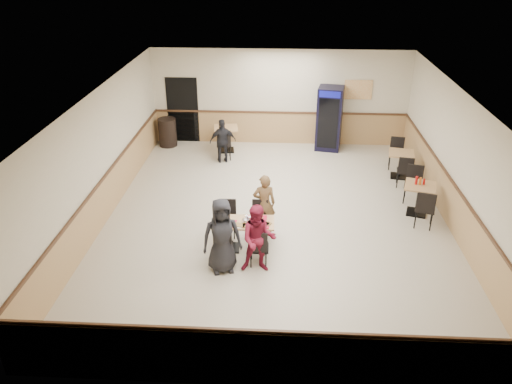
# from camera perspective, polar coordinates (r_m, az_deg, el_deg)

# --- Properties ---
(ground) EXTENTS (10.00, 10.00, 0.00)m
(ground) POSITION_cam_1_polar(r_m,az_deg,el_deg) (11.85, 2.29, -3.06)
(ground) COLOR beige
(ground) RESTS_ON ground
(room_shell) EXTENTS (10.00, 10.00, 10.00)m
(room_shell) POSITION_cam_1_polar(r_m,az_deg,el_deg) (13.99, 9.85, 4.04)
(room_shell) COLOR silver
(room_shell) RESTS_ON ground
(main_table) EXTENTS (1.26, 0.65, 0.67)m
(main_table) POSITION_cam_1_polar(r_m,az_deg,el_deg) (10.51, -1.32, -4.46)
(main_table) COLOR black
(main_table) RESTS_ON ground
(main_chairs) EXTENTS (1.14, 1.48, 0.84)m
(main_chairs) POSITION_cam_1_polar(r_m,az_deg,el_deg) (10.52, -1.56, -4.56)
(main_chairs) COLOR black
(main_chairs) RESTS_ON ground
(diner_woman_left) EXTENTS (0.87, 0.68, 1.56)m
(diner_woman_left) POSITION_cam_1_polar(r_m,az_deg,el_deg) (9.72, -3.93, -5.02)
(diner_woman_left) COLOR black
(diner_woman_left) RESTS_ON ground
(diner_woman_right) EXTENTS (0.72, 0.57, 1.44)m
(diner_woman_right) POSITION_cam_1_polar(r_m,az_deg,el_deg) (9.71, 0.28, -5.41)
(diner_woman_right) COLOR maroon
(diner_woman_right) RESTS_ON ground
(diner_man_opposite) EXTENTS (0.54, 0.39, 1.39)m
(diner_man_opposite) POSITION_cam_1_polar(r_m,az_deg,el_deg) (11.03, 0.94, -1.34)
(diner_man_opposite) COLOR brown
(diner_man_opposite) RESTS_ON ground
(lone_diner) EXTENTS (0.82, 0.50, 1.31)m
(lone_diner) POSITION_cam_1_polar(r_m,az_deg,el_deg) (14.68, -3.82, 5.83)
(lone_diner) COLOR black
(lone_diner) RESTS_ON ground
(tabletop_clutter) EXTENTS (1.13, 0.56, 0.12)m
(tabletop_clutter) POSITION_cam_1_polar(r_m,az_deg,el_deg) (10.34, -1.09, -3.46)
(tabletop_clutter) COLOR red
(tabletop_clutter) RESTS_ON main_table
(side_table_near) EXTENTS (0.88, 0.88, 0.75)m
(side_table_near) POSITION_cam_1_polar(r_m,az_deg,el_deg) (12.45, 18.14, -0.30)
(side_table_near) COLOR black
(side_table_near) RESTS_ON ground
(side_table_near_chair_south) EXTENTS (0.55, 0.55, 0.95)m
(side_table_near_chair_south) POSITION_cam_1_polar(r_m,az_deg,el_deg) (11.95, 18.77, -1.72)
(side_table_near_chair_south) COLOR black
(side_table_near_chair_south) RESTS_ON ground
(side_table_near_chair_north) EXTENTS (0.55, 0.55, 0.95)m
(side_table_near_chair_north) POSITION_cam_1_polar(r_m,az_deg,el_deg) (12.99, 17.52, 0.81)
(side_table_near_chair_north) COLOR black
(side_table_near_chair_north) RESTS_ON ground
(side_table_far) EXTENTS (0.79, 0.79, 0.73)m
(side_table_far) POSITION_cam_1_polar(r_m,az_deg,el_deg) (14.30, 16.19, 3.44)
(side_table_far) COLOR black
(side_table_far) RESTS_ON ground
(side_table_far_chair_south) EXTENTS (0.50, 0.50, 0.92)m
(side_table_far_chair_south) POSITION_cam_1_polar(r_m,az_deg,el_deg) (13.79, 16.65, 2.39)
(side_table_far_chair_south) COLOR black
(side_table_far_chair_south) RESTS_ON ground
(side_table_far_chair_north) EXTENTS (0.50, 0.50, 0.92)m
(side_table_far_chair_north) POSITION_cam_1_polar(r_m,az_deg,el_deg) (14.83, 15.74, 4.25)
(side_table_far_chair_north) COLOR black
(side_table_far_chair_north) RESTS_ON ground
(condiment_caddy) EXTENTS (0.23, 0.06, 0.20)m
(condiment_caddy) POSITION_cam_1_polar(r_m,az_deg,el_deg) (12.34, 18.17, 1.22)
(condiment_caddy) COLOR #BA100D
(condiment_caddy) RESTS_ON side_table_near
(back_table) EXTENTS (0.81, 0.81, 0.77)m
(back_table) POSITION_cam_1_polar(r_m,az_deg,el_deg) (15.54, -3.43, 6.48)
(back_table) COLOR black
(back_table) RESTS_ON ground
(back_table_chair_lone) EXTENTS (0.51, 0.51, 0.97)m
(back_table_chair_lone) POSITION_cam_1_polar(r_m,az_deg,el_deg) (14.98, -3.69, 5.57)
(back_table_chair_lone) COLOR black
(back_table_chair_lone) RESTS_ON ground
(pepsi_cooler) EXTENTS (0.86, 0.87, 1.97)m
(pepsi_cooler) POSITION_cam_1_polar(r_m,az_deg,el_deg) (15.73, 8.38, 8.31)
(pepsi_cooler) COLOR black
(pepsi_cooler) RESTS_ON ground
(trash_bin) EXTENTS (0.57, 0.57, 0.89)m
(trash_bin) POSITION_cam_1_polar(r_m,az_deg,el_deg) (16.21, -10.08, 6.73)
(trash_bin) COLOR black
(trash_bin) RESTS_ON ground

